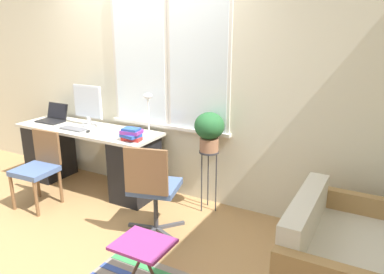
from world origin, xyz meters
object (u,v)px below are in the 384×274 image
object	(u,v)px
potted_plant	(209,129)
keyboard	(73,129)
office_chair_swivel	(153,187)
folding_stool	(143,248)
book_stack	(131,134)
laptop	(53,117)
desk_lamp	(148,107)
mouse	(88,131)
plant_stand	(209,161)
monitor	(88,105)
couch_loveseat	(338,259)
desk_chair_wooden	(38,166)

from	to	relation	value
potted_plant	keyboard	bearing A→B (deg)	-170.13
office_chair_swivel	folding_stool	world-z (taller)	office_chair_swivel
book_stack	laptop	bearing A→B (deg)	172.84
keyboard	office_chair_swivel	xyz separation A→B (m)	(1.42, -0.42, -0.27)
laptop	desk_lamp	distance (m)	1.43
mouse	plant_stand	size ratio (longest dim) A/B	0.08
plant_stand	potted_plant	xyz separation A→B (m)	(0.00, 0.00, 0.35)
desk_lamp	potted_plant	distance (m)	0.79
laptop	office_chair_swivel	xyz separation A→B (m)	(1.94, -0.58, -0.31)
desk_lamp	monitor	bearing A→B (deg)	-175.27
monitor	couch_loveseat	distance (m)	3.22
plant_stand	desk_lamp	bearing A→B (deg)	178.78
couch_loveseat	office_chair_swivel	bearing A→B (deg)	90.63
desk_chair_wooden	potted_plant	distance (m)	1.94
office_chair_swivel	mouse	bearing A→B (deg)	-34.11
keyboard	couch_loveseat	world-z (taller)	keyboard
desk_lamp	folding_stool	size ratio (longest dim) A/B	1.06
folding_stool	desk_chair_wooden	bearing A→B (deg)	161.05
potted_plant	folding_stool	xyz separation A→B (m)	(0.18, -1.44, -0.53)
book_stack	potted_plant	distance (m)	0.84
plant_stand	potted_plant	bearing A→B (deg)	0.00
mouse	folding_stool	distance (m)	2.00
desk_chair_wooden	office_chair_swivel	xyz separation A→B (m)	(1.47, 0.08, 0.04)
couch_loveseat	plant_stand	xyz separation A→B (m)	(-1.44, 0.69, 0.31)
mouse	folding_stool	world-z (taller)	mouse
desk_lamp	folding_stool	distance (m)	1.86
book_stack	desk_chair_wooden	distance (m)	1.11
desk_lamp	folding_stool	world-z (taller)	desk_lamp
office_chair_swivel	potted_plant	world-z (taller)	potted_plant
desk_chair_wooden	potted_plant	xyz separation A→B (m)	(1.71, 0.79, 0.47)
keyboard	mouse	xyz separation A→B (m)	(0.24, -0.01, 0.01)
plant_stand	laptop	bearing A→B (deg)	-176.76
desk_chair_wooden	laptop	bearing A→B (deg)	121.56
desk_lamp	plant_stand	xyz separation A→B (m)	(0.78, -0.02, -0.50)
book_stack	office_chair_swivel	size ratio (longest dim) A/B	0.25
keyboard	plant_stand	size ratio (longest dim) A/B	0.49
laptop	keyboard	xyz separation A→B (m)	(0.52, -0.16, -0.04)
potted_plant	laptop	bearing A→B (deg)	-176.76
desk_chair_wooden	office_chair_swivel	world-z (taller)	office_chair_swivel
desk_lamp	couch_loveseat	world-z (taller)	desk_lamp
laptop	office_chair_swivel	bearing A→B (deg)	-16.70
desk_chair_wooden	couch_loveseat	xyz separation A→B (m)	(3.15, 0.10, -0.20)
desk_chair_wooden	folding_stool	distance (m)	2.00
plant_stand	folding_stool	xyz separation A→B (m)	(0.18, -1.44, -0.17)
keyboard	couch_loveseat	size ratio (longest dim) A/B	0.27
laptop	monitor	bearing A→B (deg)	7.15
mouse	desk_lamp	bearing A→B (deg)	25.91
desk_lamp	plant_stand	bearing A→B (deg)	-1.22
desk_chair_wooden	folding_stool	size ratio (longest dim) A/B	1.88
desk_lamp	plant_stand	size ratio (longest dim) A/B	0.68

